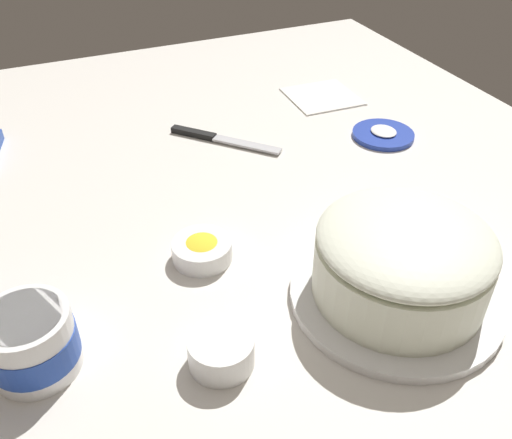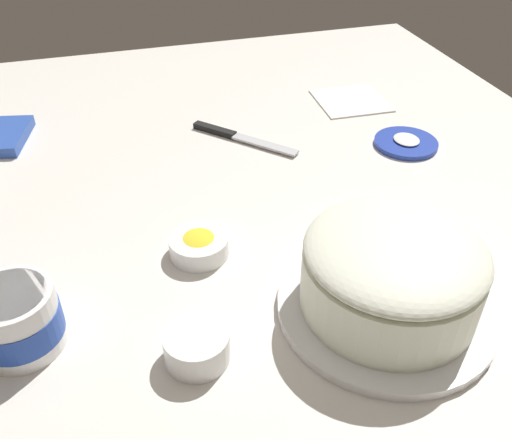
% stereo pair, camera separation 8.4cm
% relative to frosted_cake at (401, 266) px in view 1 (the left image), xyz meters
% --- Properties ---
extents(ground_plane, '(1.54, 1.54, 0.00)m').
position_rel_frosted_cake_xyz_m(ground_plane, '(-0.30, -0.19, -0.06)').
color(ground_plane, silver).
extents(frosted_cake, '(0.29, 0.29, 0.12)m').
position_rel_frosted_cake_xyz_m(frosted_cake, '(0.00, 0.00, 0.00)').
color(frosted_cake, white).
rests_on(frosted_cake, ground_plane).
extents(frosting_tub, '(0.11, 0.11, 0.09)m').
position_rel_frosted_cake_xyz_m(frosting_tub, '(-0.08, -0.46, -0.01)').
color(frosting_tub, white).
rests_on(frosting_tub, ground_plane).
extents(frosting_tub_lid, '(0.12, 0.12, 0.02)m').
position_rel_frosted_cake_xyz_m(frosting_tub_lid, '(-0.39, 0.24, -0.05)').
color(frosting_tub_lid, '#233DAD').
rests_on(frosting_tub_lid, ground_plane).
extents(spreading_knife, '(0.19, 0.18, 0.01)m').
position_rel_frosted_cake_xyz_m(spreading_knife, '(-0.51, -0.07, -0.05)').
color(spreading_knife, silver).
rests_on(spreading_knife, ground_plane).
extents(sprinkle_bowl_yellow, '(0.09, 0.09, 0.03)m').
position_rel_frosted_cake_xyz_m(sprinkle_bowl_yellow, '(-0.18, -0.21, -0.04)').
color(sprinkle_bowl_yellow, white).
rests_on(sprinkle_bowl_yellow, ground_plane).
extents(sprinkle_bowl_orange, '(0.08, 0.08, 0.04)m').
position_rel_frosted_cake_xyz_m(sprinkle_bowl_orange, '(0.01, -0.25, -0.04)').
color(sprinkle_bowl_orange, white).
rests_on(sprinkle_bowl_orange, ground_plane).
extents(paper_napkin, '(0.16, 0.16, 0.01)m').
position_rel_frosted_cake_xyz_m(paper_napkin, '(-0.60, 0.22, -0.05)').
color(paper_napkin, white).
rests_on(paper_napkin, ground_plane).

